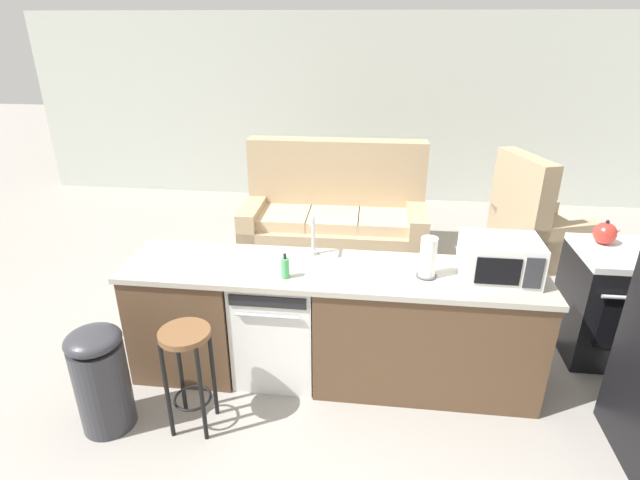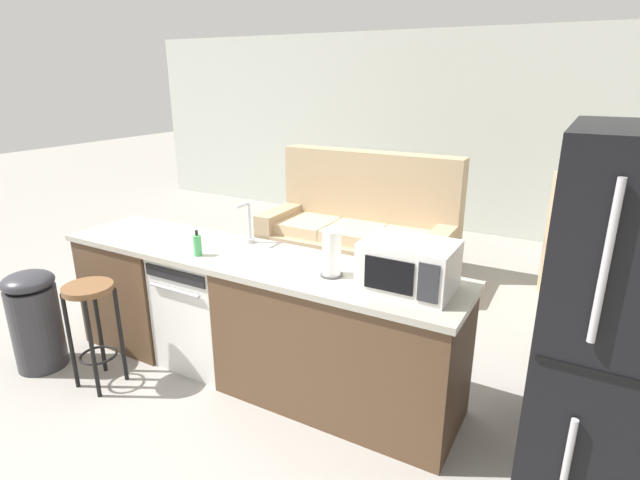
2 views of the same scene
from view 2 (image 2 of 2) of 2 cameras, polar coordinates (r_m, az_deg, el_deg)
The scene contains 15 objects.
ground_plane at distance 3.84m, azimuth -9.30°, elevation -14.06°, with size 24.00×24.00×0.00m, color gray.
wall_back at distance 6.96m, azimuth 14.67°, elevation 11.71°, with size 10.00×0.06×2.60m.
kitchen_counter at distance 3.50m, azimuth -6.54°, elevation -9.41°, with size 2.94×0.66×0.90m.
dishwasher at distance 3.78m, azimuth -12.63°, elevation -7.53°, with size 0.58×0.61×0.84m.
stove_range at distance 3.44m, azimuth 30.67°, elevation -12.11°, with size 0.76×0.68×0.90m.
refrigerator at distance 2.24m, azimuth 32.71°, elevation -14.33°, with size 0.72×0.73×1.89m.
microwave at distance 2.81m, azimuth 10.10°, elevation -2.94°, with size 0.50×0.37×0.28m.
sink_faucet at distance 3.56m, azimuth -8.23°, elevation 1.67°, with size 0.07×0.18×0.30m.
paper_towel_roll at distance 2.95m, azimuth 1.34°, elevation -1.60°, with size 0.14×0.14×0.28m.
soap_bottle at distance 3.40m, azimuth -13.83°, elevation -0.57°, with size 0.06×0.06×0.18m.
kettle at distance 3.34m, azimuth 29.34°, elevation -2.61°, with size 0.21×0.17×0.19m.
bar_stool at distance 3.68m, azimuth -24.62°, elevation -7.67°, with size 0.32×0.32×0.74m.
trash_bin at distance 4.16m, azimuth -29.78°, elevation -7.85°, with size 0.35×0.35×0.74m.
couch at distance 5.38m, azimuth 4.69°, elevation 0.48°, with size 2.01×0.93×1.27m.
armchair at distance 5.03m, azimuth 28.32°, elevation -3.61°, with size 1.03×1.07×1.20m.
Camera 2 is at (2.09, -2.48, 2.05)m, focal length 28.00 mm.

